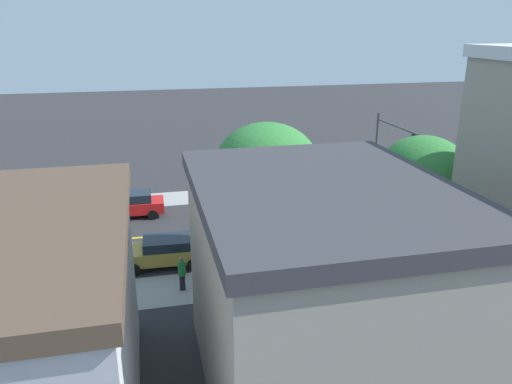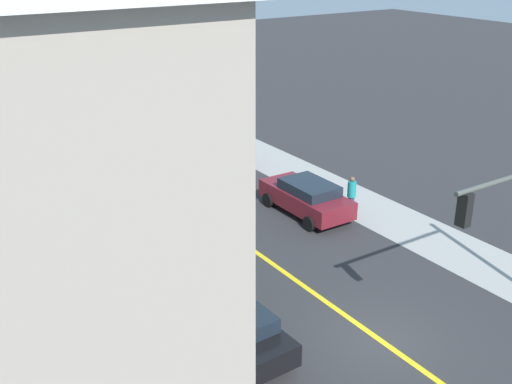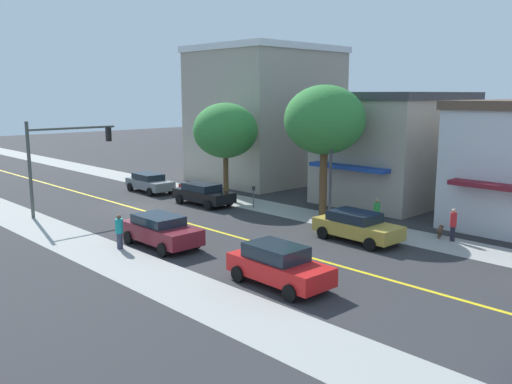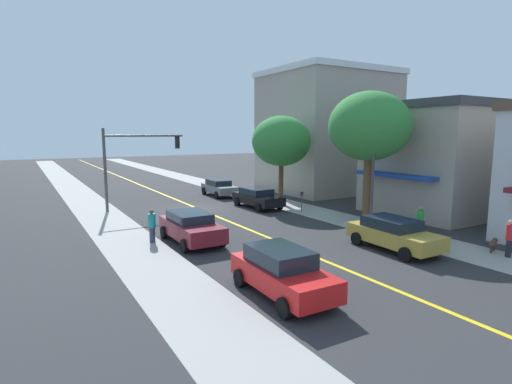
{
  "view_description": "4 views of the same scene",
  "coord_description": "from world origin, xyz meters",
  "px_view_note": "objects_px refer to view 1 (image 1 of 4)",
  "views": [
    {
      "loc": [
        -27.72,
        15.26,
        11.97
      ],
      "look_at": [
        -0.12,
        8.93,
        2.35
      ],
      "focal_mm": 34.81,
      "sensor_mm": 36.0,
      "label": 1
    },
    {
      "loc": [
        -11.61,
        -10.93,
        11.06
      ],
      "look_at": [
        0.69,
        7.84,
        1.97
      ],
      "focal_mm": 43.66,
      "sensor_mm": 36.0,
      "label": 2
    },
    {
      "loc": [
        18.2,
        30.31,
        7.33
      ],
      "look_at": [
        -0.36,
        10.99,
        2.47
      ],
      "focal_mm": 38.01,
      "sensor_mm": 36.0,
      "label": 3
    },
    {
      "loc": [
        11.03,
        27.09,
        5.42
      ],
      "look_at": [
        0.98,
        10.2,
        2.54
      ],
      "focal_mm": 28.14,
      "sensor_mm": 36.0,
      "label": 4
    }
  ],
  "objects_px": {
    "maroon_sedan_right_curb": "(248,195)",
    "gold_sedan_left_curb": "(164,251)",
    "street_tree_left_near": "(423,174)",
    "red_sedan_right_curb": "(131,204)",
    "parking_meter": "(348,245)",
    "traffic_light_mast": "(389,143)",
    "street_lamp": "(238,211)",
    "grey_sedan_left_curb": "(487,221)",
    "small_dog": "(109,300)",
    "fire_hydrant": "(485,242)",
    "street_tree_right_corner": "(267,168)",
    "pedestrian_green_shirt": "(182,273)",
    "black_sedan_left_curb": "(386,231)",
    "pedestrian_teal_shirt": "(256,186)",
    "pedestrian_red_shirt": "(90,290)"
  },
  "relations": [
    {
      "from": "maroon_sedan_right_curb",
      "to": "black_sedan_left_curb",
      "type": "xyz_separation_m",
      "value": [
        -7.74,
        -6.45,
        -0.04
      ]
    },
    {
      "from": "street_tree_right_corner",
      "to": "traffic_light_mast",
      "type": "relative_size",
      "value": 1.36
    },
    {
      "from": "parking_meter",
      "to": "pedestrian_teal_shirt",
      "type": "distance_m",
      "value": 11.4
    },
    {
      "from": "maroon_sedan_right_curb",
      "to": "black_sedan_left_curb",
      "type": "distance_m",
      "value": 10.08
    },
    {
      "from": "fire_hydrant",
      "to": "red_sedan_right_curb",
      "type": "bearing_deg",
      "value": 64.13
    },
    {
      "from": "pedestrian_teal_shirt",
      "to": "street_tree_right_corner",
      "type": "bearing_deg",
      "value": -33.13
    },
    {
      "from": "black_sedan_left_curb",
      "to": "grey_sedan_left_curb",
      "type": "distance_m",
      "value": 6.56
    },
    {
      "from": "maroon_sedan_right_curb",
      "to": "gold_sedan_left_curb",
      "type": "relative_size",
      "value": 0.99
    },
    {
      "from": "pedestrian_red_shirt",
      "to": "pedestrian_green_shirt",
      "type": "xyz_separation_m",
      "value": [
        0.67,
        -4.07,
        0.01
      ]
    },
    {
      "from": "fire_hydrant",
      "to": "pedestrian_red_shirt",
      "type": "height_order",
      "value": "pedestrian_red_shirt"
    },
    {
      "from": "street_lamp",
      "to": "parking_meter",
      "type": "bearing_deg",
      "value": -85.68
    },
    {
      "from": "pedestrian_green_shirt",
      "to": "small_dog",
      "type": "bearing_deg",
      "value": 130.15
    },
    {
      "from": "maroon_sedan_right_curb",
      "to": "small_dog",
      "type": "bearing_deg",
      "value": 52.6
    },
    {
      "from": "street_tree_left_near",
      "to": "traffic_light_mast",
      "type": "height_order",
      "value": "street_tree_left_near"
    },
    {
      "from": "traffic_light_mast",
      "to": "small_dog",
      "type": "bearing_deg",
      "value": -58.77
    },
    {
      "from": "parking_meter",
      "to": "pedestrian_green_shirt",
      "type": "height_order",
      "value": "pedestrian_green_shirt"
    },
    {
      "from": "gold_sedan_left_curb",
      "to": "traffic_light_mast",
      "type": "bearing_deg",
      "value": -152.52
    },
    {
      "from": "parking_meter",
      "to": "traffic_light_mast",
      "type": "bearing_deg",
      "value": -35.94
    },
    {
      "from": "pedestrian_teal_shirt",
      "to": "small_dog",
      "type": "distance_m",
      "value": 16.23
    },
    {
      "from": "traffic_light_mast",
      "to": "street_lamp",
      "type": "distance_m",
      "value": 16.44
    },
    {
      "from": "parking_meter",
      "to": "traffic_light_mast",
      "type": "relative_size",
      "value": 0.25
    },
    {
      "from": "fire_hydrant",
      "to": "grey_sedan_left_curb",
      "type": "bearing_deg",
      "value": -38.15
    },
    {
      "from": "grey_sedan_left_curb",
      "to": "pedestrian_teal_shirt",
      "type": "bearing_deg",
      "value": -36.12
    },
    {
      "from": "street_lamp",
      "to": "small_dog",
      "type": "height_order",
      "value": "street_lamp"
    },
    {
      "from": "gold_sedan_left_curb",
      "to": "street_tree_right_corner",
      "type": "bearing_deg",
      "value": 148.88
    },
    {
      "from": "maroon_sedan_right_curb",
      "to": "black_sedan_left_curb",
      "type": "bearing_deg",
      "value": 129.8
    },
    {
      "from": "red_sedan_right_curb",
      "to": "pedestrian_teal_shirt",
      "type": "bearing_deg",
      "value": -166.98
    },
    {
      "from": "street_tree_right_corner",
      "to": "gold_sedan_left_curb",
      "type": "xyz_separation_m",
      "value": [
        3.06,
        4.7,
        -5.02
      ]
    },
    {
      "from": "parking_meter",
      "to": "street_lamp",
      "type": "height_order",
      "value": "street_lamp"
    },
    {
      "from": "maroon_sedan_right_curb",
      "to": "pedestrian_teal_shirt",
      "type": "height_order",
      "value": "pedestrian_teal_shirt"
    },
    {
      "from": "pedestrian_green_shirt",
      "to": "small_dog",
      "type": "relative_size",
      "value": 2.09
    },
    {
      "from": "street_tree_left_near",
      "to": "street_lamp",
      "type": "height_order",
      "value": "street_tree_left_near"
    },
    {
      "from": "maroon_sedan_right_curb",
      "to": "pedestrian_teal_shirt",
      "type": "relative_size",
      "value": 2.7
    },
    {
      "from": "parking_meter",
      "to": "fire_hydrant",
      "type": "bearing_deg",
      "value": -90.74
    },
    {
      "from": "street_tree_left_near",
      "to": "black_sedan_left_curb",
      "type": "bearing_deg",
      "value": 10.22
    },
    {
      "from": "fire_hydrant",
      "to": "street_tree_right_corner",
      "type": "bearing_deg",
      "value": 95.05
    },
    {
      "from": "red_sedan_right_curb",
      "to": "maroon_sedan_right_curb",
      "type": "xyz_separation_m",
      "value": [
        0.14,
        -7.83,
        -0.02
      ]
    },
    {
      "from": "street_tree_left_near",
      "to": "red_sedan_right_curb",
      "type": "xyz_separation_m",
      "value": [
        9.97,
        14.7,
        -4.0
      ]
    },
    {
      "from": "small_dog",
      "to": "pedestrian_green_shirt",
      "type": "bearing_deg",
      "value": 88.98
    },
    {
      "from": "pedestrian_green_shirt",
      "to": "pedestrian_red_shirt",
      "type": "bearing_deg",
      "value": 124.45
    },
    {
      "from": "street_tree_left_near",
      "to": "small_dog",
      "type": "xyz_separation_m",
      "value": [
        -1.23,
        15.55,
        -4.43
      ]
    },
    {
      "from": "maroon_sedan_right_curb",
      "to": "black_sedan_left_curb",
      "type": "relative_size",
      "value": 1.0
    },
    {
      "from": "traffic_light_mast",
      "to": "maroon_sedan_right_curb",
      "type": "bearing_deg",
      "value": -88.77
    },
    {
      "from": "street_tree_right_corner",
      "to": "pedestrian_red_shirt",
      "type": "distance_m",
      "value": 9.47
    },
    {
      "from": "gold_sedan_left_curb",
      "to": "pedestrian_red_shirt",
      "type": "xyz_separation_m",
      "value": [
        -3.47,
        3.38,
        0.11
      ]
    },
    {
      "from": "traffic_light_mast",
      "to": "pedestrian_green_shirt",
      "type": "bearing_deg",
      "value": -55.92
    },
    {
      "from": "street_lamp",
      "to": "grey_sedan_left_curb",
      "type": "height_order",
      "value": "street_lamp"
    },
    {
      "from": "street_lamp",
      "to": "black_sedan_left_curb",
      "type": "relative_size",
      "value": 1.24
    },
    {
      "from": "street_tree_left_near",
      "to": "small_dog",
      "type": "distance_m",
      "value": 16.22
    },
    {
      "from": "street_tree_right_corner",
      "to": "black_sedan_left_curb",
      "type": "distance_m",
      "value": 9.78
    }
  ]
}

